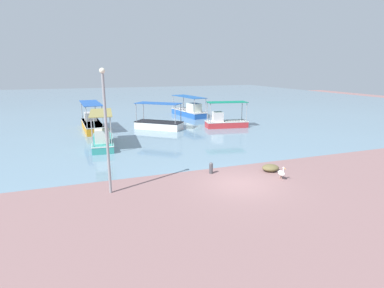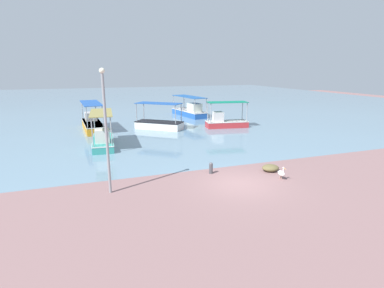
{
  "view_description": "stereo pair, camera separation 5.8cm",
  "coord_description": "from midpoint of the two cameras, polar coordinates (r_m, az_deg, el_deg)",
  "views": [
    {
      "loc": [
        -7.86,
        -14.07,
        6.34
      ],
      "look_at": [
        -1.19,
        4.74,
        1.31
      ],
      "focal_mm": 28.0,
      "sensor_mm": 36.0,
      "label": 1
    },
    {
      "loc": [
        -7.8,
        -14.09,
        6.34
      ],
      "look_at": [
        -1.19,
        4.74,
        1.31
      ],
      "focal_mm": 28.0,
      "sensor_mm": 36.0,
      "label": 2
    }
  ],
  "objects": [
    {
      "name": "fishing_boat_far_left",
      "position": [
        32.54,
        -6.39,
        3.87
      ],
      "size": [
        5.12,
        4.64,
        2.79
      ],
      "color": "white",
      "rests_on": "harbor_water"
    },
    {
      "name": "fishing_boat_outer",
      "position": [
        25.96,
        -16.7,
        0.85
      ],
      "size": [
        2.04,
        5.52,
        2.86
      ],
      "color": "teal",
      "rests_on": "harbor_water"
    },
    {
      "name": "fishing_boat_center",
      "position": [
        41.24,
        -0.51,
        6.3
      ],
      "size": [
        3.16,
        6.97,
        2.65
      ],
      "color": "#2457AF",
      "rests_on": "harbor_water"
    },
    {
      "name": "net_pile",
      "position": [
        19.73,
        14.64,
        -4.42
      ],
      "size": [
        1.1,
        0.93,
        0.42
      ],
      "primitive_type": "ellipsoid",
      "color": "brown",
      "rests_on": "ground"
    },
    {
      "name": "ground",
      "position": [
        17.31,
        8.97,
        -7.51
      ],
      "size": [
        120.0,
        120.0,
        0.0
      ],
      "primitive_type": "plane",
      "color": "#825F5F"
    },
    {
      "name": "lamp_post",
      "position": [
        15.53,
        -16.15,
        3.28
      ],
      "size": [
        0.28,
        0.28,
        6.39
      ],
      "color": "gray",
      "rests_on": "ground"
    },
    {
      "name": "pelican",
      "position": [
        18.46,
        16.59,
        -5.31
      ],
      "size": [
        0.29,
        0.8,
        0.8
      ],
      "color": "#E0997A",
      "rests_on": "ground"
    },
    {
      "name": "fishing_boat_far_right",
      "position": [
        33.56,
        -18.56,
        3.7
      ],
      "size": [
        2.28,
        6.54,
        2.89
      ],
      "color": "orange",
      "rests_on": "harbor_water"
    },
    {
      "name": "fishing_boat_near_right",
      "position": [
        33.48,
        6.26,
        4.3
      ],
      "size": [
        4.8,
        2.41,
        2.81
      ],
      "color": "#BF2F34",
      "rests_on": "harbor_water"
    },
    {
      "name": "harbor_water",
      "position": [
        62.89,
        -12.39,
        8.06
      ],
      "size": [
        110.0,
        90.0,
        0.0
      ],
      "primitive_type": "cube",
      "color": "slate",
      "rests_on": "ground"
    },
    {
      "name": "mooring_bollard",
      "position": [
        18.64,
        3.56,
        -4.5
      ],
      "size": [
        0.24,
        0.24,
        0.72
      ],
      "color": "#47474C",
      "rests_on": "ground"
    }
  ]
}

